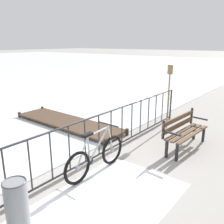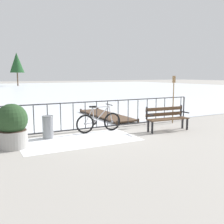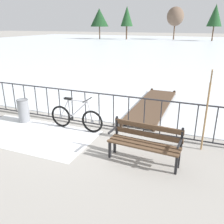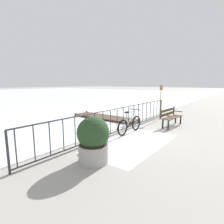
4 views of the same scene
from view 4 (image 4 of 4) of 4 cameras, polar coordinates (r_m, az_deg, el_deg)
ground_plane at (r=7.69m, az=2.63°, el=-6.44°), size 160.00×160.00×0.00m
snow_patch at (r=6.34m, az=6.90°, el=-9.95°), size 3.65×1.87×0.01m
railing_fence at (r=7.56m, az=2.66°, el=-2.35°), size 9.06×0.06×1.07m
bicycle_near_railing at (r=7.49m, az=5.75°, el=-4.01°), size 1.71×0.52×0.97m
park_bench at (r=9.13m, az=18.37°, el=-1.11°), size 1.63×0.59×0.89m
planter_with_shrub at (r=4.72m, az=-6.06°, el=-8.88°), size 0.86×0.86×1.24m
trash_bin at (r=6.00m, az=-2.83°, el=-7.34°), size 0.35×0.35×0.73m
oar_upright at (r=10.50m, az=15.42°, el=3.79°), size 0.04×0.16×1.98m
wooden_dock at (r=10.41m, az=-2.33°, el=-1.58°), size 1.10×4.15×0.20m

